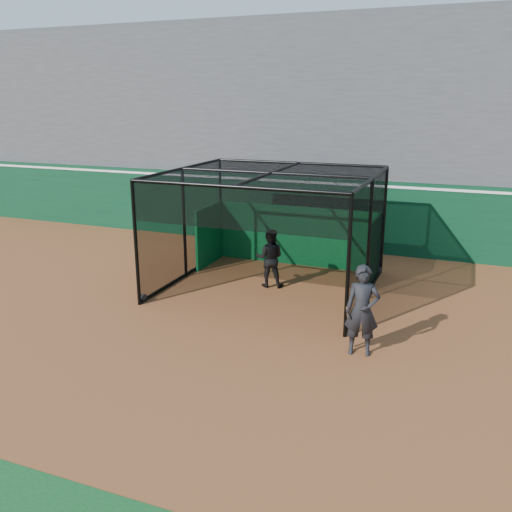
% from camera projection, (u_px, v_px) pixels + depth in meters
% --- Properties ---
extents(ground, '(120.00, 120.00, 0.00)m').
position_uv_depth(ground, '(206.00, 337.00, 12.18)').
color(ground, brown).
rests_on(ground, ground).
extents(outfield_wall, '(50.00, 0.50, 2.50)m').
position_uv_depth(outfield_wall, '(311.00, 211.00, 19.43)').
color(outfield_wall, '#0A381E').
rests_on(outfield_wall, ground).
extents(grandstand, '(50.00, 7.85, 8.95)m').
position_uv_depth(grandstand, '(338.00, 116.00, 21.91)').
color(grandstand, '#4C4C4F').
rests_on(grandstand, ground).
extents(batting_cage, '(5.50, 5.14, 3.24)m').
position_uv_depth(batting_cage, '(271.00, 232.00, 14.97)').
color(batting_cage, black).
rests_on(batting_cage, ground).
extents(batter, '(0.94, 0.81, 1.67)m').
position_uv_depth(batter, '(270.00, 258.00, 15.27)').
color(batter, black).
rests_on(batter, ground).
extents(on_deck_player, '(0.77, 0.58, 1.93)m').
position_uv_depth(on_deck_player, '(362.00, 311.00, 11.13)').
color(on_deck_player, black).
rests_on(on_deck_player, ground).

